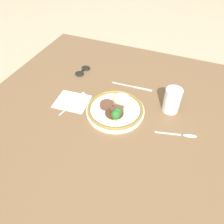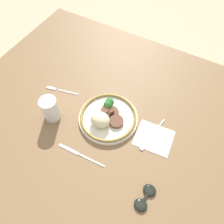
# 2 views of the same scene
# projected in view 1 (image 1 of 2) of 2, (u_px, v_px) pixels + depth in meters

# --- Properties ---
(ground_plane) EXTENTS (8.00, 8.00, 0.00)m
(ground_plane) POSITION_uv_depth(u_px,v_px,m) (123.00, 120.00, 0.98)
(ground_plane) COLOR tan
(dining_table) EXTENTS (1.30, 1.15, 0.04)m
(dining_table) POSITION_uv_depth(u_px,v_px,m) (123.00, 117.00, 0.97)
(dining_table) COLOR brown
(dining_table) RESTS_ON ground
(napkin) EXTENTS (0.16, 0.14, 0.00)m
(napkin) POSITION_uv_depth(u_px,v_px,m) (72.00, 101.00, 1.00)
(napkin) COLOR white
(napkin) RESTS_ON dining_table
(plate) EXTENTS (0.25, 0.25, 0.07)m
(plate) POSITION_uv_depth(u_px,v_px,m) (116.00, 108.00, 0.94)
(plate) COLOR silver
(plate) RESTS_ON dining_table
(juice_glass) EXTENTS (0.07, 0.07, 0.11)m
(juice_glass) POSITION_uv_depth(u_px,v_px,m) (172.00, 102.00, 0.93)
(juice_glass) COLOR orange
(juice_glass) RESTS_ON dining_table
(fork) EXTENTS (0.04, 0.18, 0.00)m
(fork) POSITION_uv_depth(u_px,v_px,m) (75.00, 101.00, 1.00)
(fork) COLOR silver
(fork) RESTS_ON napkin
(knife) EXTENTS (0.21, 0.02, 0.00)m
(knife) POSITION_uv_depth(u_px,v_px,m) (133.00, 87.00, 1.08)
(knife) COLOR silver
(knife) RESTS_ON dining_table
(spoon) EXTENTS (0.16, 0.05, 0.01)m
(spoon) POSITION_uv_depth(u_px,v_px,m) (184.00, 135.00, 0.86)
(spoon) COLOR silver
(spoon) RESTS_ON dining_table
(sunglasses) EXTENTS (0.06, 0.11, 0.01)m
(sunglasses) POSITION_uv_depth(u_px,v_px,m) (83.00, 71.00, 1.17)
(sunglasses) COLOR black
(sunglasses) RESTS_ON dining_table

